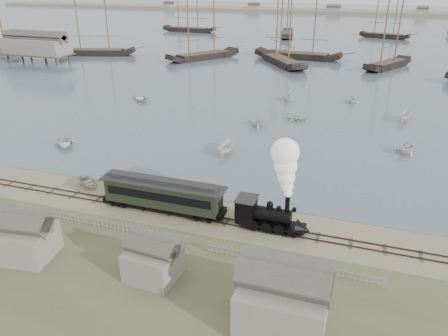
% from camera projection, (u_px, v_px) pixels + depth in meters
% --- Properties ---
extents(ground, '(600.00, 600.00, 0.00)m').
position_uv_depth(ground, '(189.00, 205.00, 46.73)').
color(ground, gray).
rests_on(ground, ground).
extents(harbor_water, '(600.00, 336.00, 0.06)m').
position_uv_depth(harbor_water, '(337.00, 28.00, 193.64)').
color(harbor_water, '#495C68').
rests_on(harbor_water, ground).
extents(rail_track, '(120.00, 1.80, 0.16)m').
position_uv_depth(rail_track, '(181.00, 214.00, 44.99)').
color(rail_track, '#33211C').
rests_on(rail_track, ground).
extents(picket_fence_west, '(19.00, 0.10, 1.20)m').
position_uv_depth(picket_fence_west, '(99.00, 228.00, 42.58)').
color(picket_fence_west, gray).
rests_on(picket_fence_west, ground).
extents(picket_fence_east, '(15.00, 0.10, 1.20)m').
position_uv_depth(picket_fence_east, '(291.00, 269.00, 36.62)').
color(picket_fence_east, gray).
rests_on(picket_fence_east, ground).
extents(shed_left, '(5.00, 4.00, 4.10)m').
position_uv_depth(shed_left, '(26.00, 256.00, 38.41)').
color(shed_left, gray).
rests_on(shed_left, ground).
extents(shed_mid, '(4.00, 3.50, 3.60)m').
position_uv_depth(shed_mid, '(154.00, 276.00, 35.78)').
color(shed_mid, gray).
rests_on(shed_mid, ground).
extents(shed_right, '(6.00, 5.00, 5.10)m').
position_uv_depth(shed_right, '(281.00, 325.00, 30.85)').
color(shed_right, gray).
rests_on(shed_right, ground).
extents(far_spit, '(500.00, 20.00, 1.80)m').
position_uv_depth(far_spit, '(350.00, 13.00, 262.79)').
color(far_spit, gray).
rests_on(far_spit, ground).
extents(locomotive, '(7.23, 2.70, 9.02)m').
position_uv_depth(locomotive, '(280.00, 193.00, 40.33)').
color(locomotive, black).
rests_on(locomotive, ground).
extents(passenger_coach, '(13.24, 2.55, 3.22)m').
position_uv_depth(passenger_coach, '(163.00, 194.00, 44.73)').
color(passenger_coach, black).
rests_on(passenger_coach, ground).
extents(beached_dinghy, '(4.25, 4.53, 0.76)m').
position_uv_depth(beached_dinghy, '(88.00, 182.00, 50.93)').
color(beached_dinghy, silver).
rests_on(beached_dinghy, ground).
extents(rowboat_0, '(5.22, 5.18, 0.89)m').
position_uv_depth(rowboat_0, '(65.00, 144.00, 62.02)').
color(rowboat_0, silver).
rests_on(rowboat_0, harbor_water).
extents(rowboat_1, '(3.14, 3.50, 1.65)m').
position_uv_depth(rowboat_1, '(258.00, 121.00, 70.07)').
color(rowboat_1, silver).
rests_on(rowboat_1, harbor_water).
extents(rowboat_2, '(4.26, 1.91, 1.60)m').
position_uv_depth(rowboat_2, '(226.00, 148.00, 59.47)').
color(rowboat_2, silver).
rests_on(rowboat_2, harbor_water).
extents(rowboat_3, '(2.51, 3.43, 0.69)m').
position_uv_depth(rowboat_3, '(298.00, 118.00, 73.11)').
color(rowboat_3, silver).
rests_on(rowboat_3, harbor_water).
extents(rowboat_4, '(4.41, 4.38, 1.76)m').
position_uv_depth(rowboat_4, '(406.00, 147.00, 59.57)').
color(rowboat_4, silver).
rests_on(rowboat_4, harbor_water).
extents(rowboat_5, '(4.20, 2.70, 1.52)m').
position_uv_depth(rowboat_5, '(404.00, 117.00, 72.59)').
color(rowboat_5, silver).
rests_on(rowboat_5, harbor_water).
extents(rowboat_6, '(5.17, 5.37, 0.91)m').
position_uv_depth(rowboat_6, '(140.00, 98.00, 84.46)').
color(rowboat_6, silver).
rests_on(rowboat_6, harbor_water).
extents(rowboat_7, '(3.28, 2.89, 1.63)m').
position_uv_depth(rowboat_7, '(287.00, 96.00, 84.21)').
color(rowboat_7, silver).
rests_on(rowboat_7, harbor_water).
extents(rowboat_8, '(3.31, 2.99, 1.54)m').
position_uv_depth(rowboat_8, '(352.00, 99.00, 82.52)').
color(rowboat_8, silver).
rests_on(rowboat_8, harbor_water).
extents(schooner_0, '(22.96, 11.51, 20.00)m').
position_uv_depth(schooner_0, '(93.00, 20.00, 126.58)').
color(schooner_0, black).
rests_on(schooner_0, harbor_water).
extents(schooner_1, '(17.12, 21.51, 20.00)m').
position_uv_depth(schooner_1, '(203.00, 22.00, 120.73)').
color(schooner_1, black).
rests_on(schooner_1, harbor_water).
extents(schooner_2, '(25.04, 7.40, 20.00)m').
position_uv_depth(schooner_2, '(300.00, 22.00, 121.40)').
color(schooner_2, black).
rests_on(schooner_2, harbor_water).
extents(schooner_3, '(12.63, 18.52, 20.00)m').
position_uv_depth(schooner_3, '(393.00, 28.00, 108.76)').
color(schooner_3, black).
rests_on(schooner_3, harbor_water).
extents(schooner_6, '(22.45, 5.62, 20.00)m').
position_uv_depth(schooner_6, '(189.00, 6.00, 177.36)').
color(schooner_6, black).
rests_on(schooner_6, harbor_water).
extents(schooner_7, '(7.67, 20.24, 20.00)m').
position_uv_depth(schooner_7, '(288.00, 9.00, 163.17)').
color(schooner_7, black).
rests_on(schooner_7, harbor_water).
extents(schooner_8, '(18.50, 8.63, 20.00)m').
position_uv_depth(schooner_8, '(388.00, 10.00, 159.63)').
color(schooner_8, black).
rests_on(schooner_8, harbor_water).
extents(schooner_10, '(16.97, 21.32, 20.00)m').
position_uv_depth(schooner_10, '(284.00, 26.00, 112.99)').
color(schooner_10, black).
rests_on(schooner_10, harbor_water).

